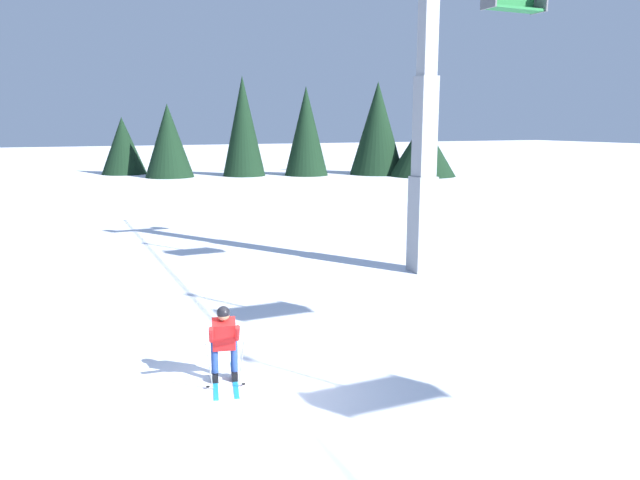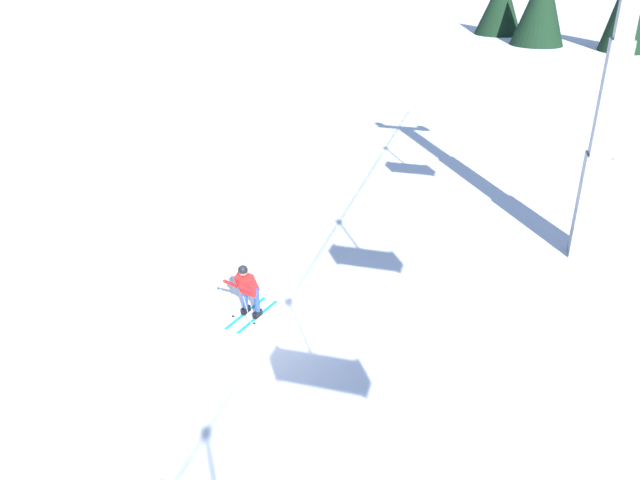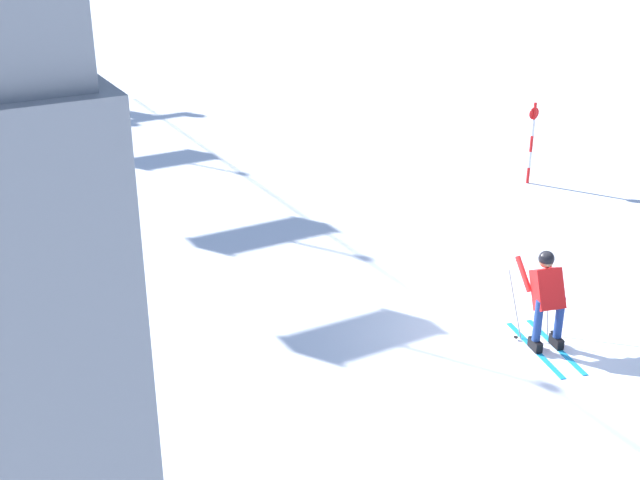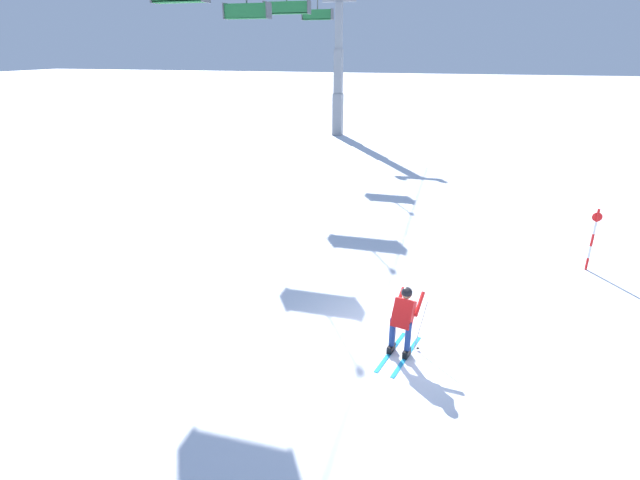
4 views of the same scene
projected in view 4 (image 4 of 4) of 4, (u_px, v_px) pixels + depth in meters
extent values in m
plane|color=white|center=(397.00, 336.00, 11.25)|extent=(260.00, 260.00, 0.00)
cube|color=#198CCC|center=(391.00, 351.00, 10.67)|extent=(1.69, 0.49, 0.01)
cube|color=black|center=(391.00, 348.00, 10.64)|extent=(0.30, 0.17, 0.16)
cylinder|color=navy|center=(392.00, 332.00, 10.48)|extent=(0.13, 0.13, 0.68)
cube|color=#198CCC|center=(406.00, 356.00, 10.51)|extent=(1.69, 0.49, 0.01)
cube|color=black|center=(407.00, 353.00, 10.47)|extent=(0.30, 0.17, 0.16)
cylinder|color=navy|center=(408.00, 337.00, 10.32)|extent=(0.13, 0.13, 0.68)
cube|color=red|center=(403.00, 313.00, 10.34)|extent=(0.58, 0.53, 0.67)
sphere|color=#997051|center=(407.00, 294.00, 10.29)|extent=(0.22, 0.22, 0.22)
sphere|color=black|center=(407.00, 292.00, 10.28)|extent=(0.24, 0.24, 0.24)
cylinder|color=red|center=(399.00, 299.00, 10.68)|extent=(0.51, 0.20, 0.44)
cylinder|color=gray|center=(397.00, 322.00, 10.97)|extent=(0.48, 0.03, 1.17)
cylinder|color=black|center=(391.00, 340.00, 11.00)|extent=(0.07, 0.07, 0.01)
cylinder|color=red|center=(419.00, 304.00, 10.47)|extent=(0.51, 0.20, 0.44)
cylinder|color=gray|center=(420.00, 328.00, 10.72)|extent=(0.43, 0.24, 1.17)
cylinder|color=black|center=(418.00, 348.00, 10.71)|extent=(0.07, 0.07, 0.01)
cube|color=gray|center=(338.00, 115.00, 36.86)|extent=(0.71, 0.71, 3.11)
cube|color=gray|center=(338.00, 72.00, 35.71)|extent=(0.59, 0.59, 3.11)
cube|color=gray|center=(339.00, 26.00, 34.56)|extent=(0.48, 0.48, 3.11)
cube|color=gray|center=(339.00, 1.00, 33.96)|extent=(0.28, 2.40, 0.18)
cube|color=#1E6633|center=(180.00, 2.00, 15.39)|extent=(0.45, 1.82, 0.06)
cube|color=#1E6633|center=(247.00, 18.00, 20.18)|extent=(0.45, 1.93, 0.06)
cube|color=#1E6633|center=(245.00, 11.00, 19.90)|extent=(0.06, 1.93, 0.55)
cylinder|color=#4C4F54|center=(250.00, 11.00, 20.34)|extent=(0.04, 1.84, 0.04)
cube|color=#4C4F54|center=(226.00, 11.00, 20.32)|extent=(0.57, 0.05, 0.63)
cube|color=#4C4F54|center=(269.00, 10.00, 19.83)|extent=(0.57, 0.05, 0.63)
cube|color=#1E6633|center=(287.00, 14.00, 24.49)|extent=(0.45, 2.36, 0.06)
cube|color=#1E6633|center=(286.00, 7.00, 24.21)|extent=(0.06, 2.36, 0.55)
cylinder|color=#4C4F54|center=(289.00, 8.00, 24.65)|extent=(0.04, 2.24, 0.04)
cube|color=#4C4F54|center=(265.00, 8.00, 24.69)|extent=(0.57, 0.05, 0.63)
cube|color=#4C4F54|center=(309.00, 7.00, 24.09)|extent=(0.57, 0.05, 0.63)
cube|color=#1E6633|center=(318.00, 19.00, 29.53)|extent=(0.45, 1.85, 0.06)
cube|color=#1E6633|center=(317.00, 14.00, 29.25)|extent=(0.06, 1.85, 0.55)
cylinder|color=#4C4F54|center=(319.00, 14.00, 29.69)|extent=(0.04, 1.76, 0.04)
cube|color=#4C4F54|center=(303.00, 15.00, 29.66)|extent=(0.57, 0.05, 0.63)
cube|color=#4C4F54|center=(332.00, 14.00, 29.19)|extent=(0.57, 0.05, 0.63)
cylinder|color=red|center=(587.00, 264.00, 14.57)|extent=(0.07, 0.07, 0.39)
cylinder|color=white|center=(589.00, 252.00, 14.43)|extent=(0.07, 0.07, 0.39)
cylinder|color=red|center=(592.00, 240.00, 14.29)|extent=(0.07, 0.07, 0.39)
cylinder|color=white|center=(595.00, 228.00, 14.14)|extent=(0.07, 0.07, 0.39)
cylinder|color=red|center=(598.00, 215.00, 14.00)|extent=(0.07, 0.07, 0.39)
cylinder|color=red|center=(597.00, 217.00, 14.03)|extent=(0.02, 0.28, 0.28)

